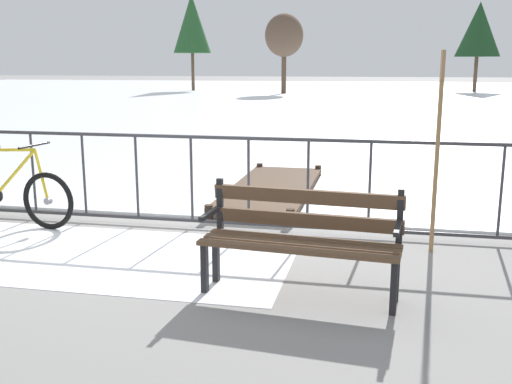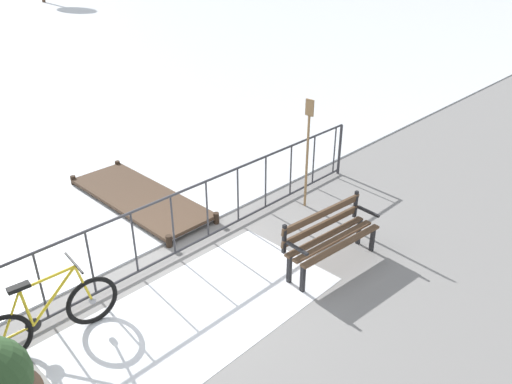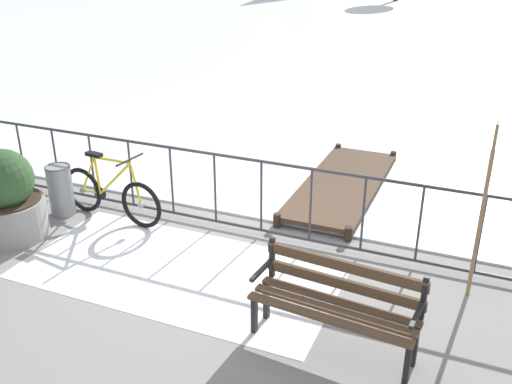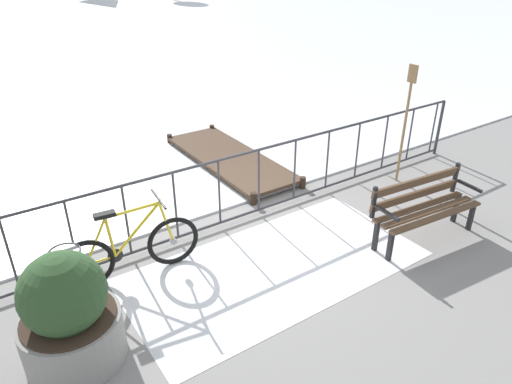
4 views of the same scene
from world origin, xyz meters
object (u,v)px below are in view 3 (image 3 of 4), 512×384
bicycle_near_railing (111,195)px  trash_bin (61,190)px  planter_with_shrub (6,198)px  park_bench (337,298)px  oar_upright (484,202)px

bicycle_near_railing → trash_bin: bicycle_near_railing is taller
planter_with_shrub → trash_bin: 0.83m
bicycle_near_railing → trash_bin: 0.76m
trash_bin → bicycle_near_railing: bearing=11.0°
park_bench → trash_bin: bearing=164.1°
bicycle_near_railing → trash_bin: (-0.74, -0.14, 0.00)m
park_bench → oar_upright: (1.14, 1.36, 0.63)m
park_bench → oar_upright: bearing=50.0°
bicycle_near_railing → planter_with_shrub: 1.33m
park_bench → bicycle_near_railing: bearing=158.9°
planter_with_shrub → oar_upright: 5.77m
planter_with_shrub → bicycle_near_railing: bearing=44.9°
bicycle_near_railing → oar_upright: (4.73, -0.02, 0.77)m
park_bench → planter_with_shrub: bearing=174.3°
park_bench → trash_bin: 4.51m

